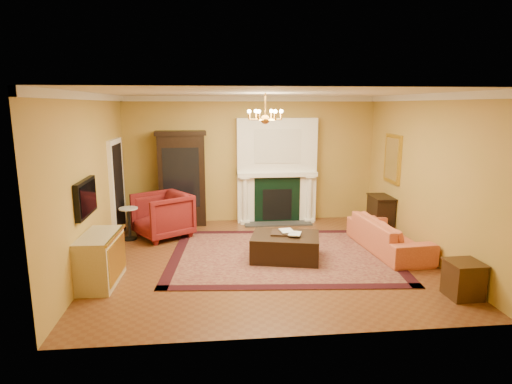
{
  "coord_description": "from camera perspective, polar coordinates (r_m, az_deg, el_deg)",
  "views": [
    {
      "loc": [
        -0.93,
        -7.48,
        2.8
      ],
      "look_at": [
        -0.13,
        0.3,
        1.2
      ],
      "focal_mm": 30.0,
      "sensor_mm": 36.0,
      "label": 1
    }
  ],
  "objects": [
    {
      "name": "fireplace",
      "position": [
        10.3,
        2.75,
        2.56
      ],
      "size": [
        1.9,
        0.7,
        2.5
      ],
      "color": "white",
      "rests_on": "wall_back"
    },
    {
      "name": "pedestal_table",
      "position": [
        9.38,
        -16.58,
        -3.76
      ],
      "size": [
        0.39,
        0.39,
        0.69
      ],
      "color": "black",
      "rests_on": "floor"
    },
    {
      "name": "wall_back",
      "position": [
        10.37,
        -0.68,
        4.34
      ],
      "size": [
        6.0,
        0.02,
        3.0
      ],
      "primitive_type": "cube",
      "color": "#BD9144",
      "rests_on": "floor"
    },
    {
      "name": "floor",
      "position": [
        8.05,
        1.16,
        -8.9
      ],
      "size": [
        6.0,
        5.5,
        0.02
      ],
      "primitive_type": "cube",
      "color": "brown",
      "rests_on": "ground"
    },
    {
      "name": "end_table",
      "position": [
        7.12,
        25.93,
        -10.55
      ],
      "size": [
        0.46,
        0.46,
        0.52
      ],
      "primitive_type": "cube",
      "rotation": [
        0.0,
        0.0,
        0.02
      ],
      "color": "#391E0F",
      "rests_on": "floor"
    },
    {
      "name": "china_cabinet",
      "position": [
        10.15,
        -9.84,
        1.5
      ],
      "size": [
        1.09,
        0.54,
        2.12
      ],
      "primitive_type": "cube",
      "rotation": [
        0.0,
        0.0,
        0.06
      ],
      "color": "black",
      "rests_on": "floor"
    },
    {
      "name": "wall_right",
      "position": [
        8.56,
        21.65,
        1.98
      ],
      "size": [
        0.02,
        5.5,
        3.0
      ],
      "primitive_type": "cube",
      "color": "#BD9144",
      "rests_on": "floor"
    },
    {
      "name": "ottoman_tray",
      "position": [
        7.93,
        3.8,
        -5.48
      ],
      "size": [
        0.55,
        0.47,
        0.03
      ],
      "primitive_type": "cube",
      "rotation": [
        0.0,
        0.0,
        -0.23
      ],
      "color": "black",
      "rests_on": "leather_ottoman"
    },
    {
      "name": "doorway",
      "position": [
        9.56,
        -17.98,
        0.4
      ],
      "size": [
        0.08,
        1.05,
        2.1
      ],
      "color": "white",
      "rests_on": "wall_left"
    },
    {
      "name": "book_b",
      "position": [
        7.78,
        4.44,
        -4.58
      ],
      "size": [
        0.21,
        0.09,
        0.29
      ],
      "primitive_type": "imported",
      "rotation": [
        0.0,
        0.0,
        -0.33
      ],
      "color": "gray",
      "rests_on": "ottoman_tray"
    },
    {
      "name": "topiary_right",
      "position": [
        10.31,
        5.69,
        3.92
      ],
      "size": [
        0.14,
        0.14,
        0.39
      ],
      "color": "tan",
      "rests_on": "fireplace"
    },
    {
      "name": "gilt_mirror",
      "position": [
        9.77,
        17.74,
        4.23
      ],
      "size": [
        0.06,
        0.76,
        1.05
      ],
      "color": "gold",
      "rests_on": "wall_right"
    },
    {
      "name": "oriental_rug",
      "position": [
        8.21,
        3.52,
        -8.36
      ],
      "size": [
        4.43,
        3.47,
        0.02
      ],
      "primitive_type": "cube",
      "rotation": [
        0.0,
        0.0,
        -0.08
      ],
      "color": "#3F0D18",
      "rests_on": "floor"
    },
    {
      "name": "ceiling",
      "position": [
        7.54,
        1.25,
        13.13
      ],
      "size": [
        6.0,
        5.5,
        0.02
      ],
      "primitive_type": "cube",
      "color": "silver",
      "rests_on": "wall_back"
    },
    {
      "name": "chandelier",
      "position": [
        7.54,
        1.24,
        10.08
      ],
      "size": [
        0.63,
        0.55,
        0.53
      ],
      "color": "gold",
      "rests_on": "ceiling"
    },
    {
      "name": "crown_molding",
      "position": [
        8.49,
        0.43,
        12.49
      ],
      "size": [
        6.0,
        5.5,
        0.12
      ],
      "color": "silver",
      "rests_on": "ceiling"
    },
    {
      "name": "commode",
      "position": [
        7.27,
        -20.06,
        -8.41
      ],
      "size": [
        0.56,
        1.11,
        0.81
      ],
      "primitive_type": "cube",
      "rotation": [
        0.0,
        0.0,
        -0.04
      ],
      "color": "#C5B390",
      "rests_on": "floor"
    },
    {
      "name": "wall_left",
      "position": [
        7.87,
        -21.1,
        1.26
      ],
      "size": [
        0.02,
        5.5,
        3.0
      ],
      "primitive_type": "cube",
      "color": "#BD9144",
      "rests_on": "floor"
    },
    {
      "name": "wall_front",
      "position": [
        4.98,
        5.11,
        -3.63
      ],
      "size": [
        6.0,
        0.02,
        3.0
      ],
      "primitive_type": "cube",
      "color": "#BD9144",
      "rests_on": "floor"
    },
    {
      "name": "wingback_armchair",
      "position": [
        9.36,
        -12.37,
        -2.77
      ],
      "size": [
        1.37,
        1.39,
        1.06
      ],
      "primitive_type": "imported",
      "rotation": [
        0.0,
        0.0,
        -0.99
      ],
      "color": "maroon",
      "rests_on": "floor"
    },
    {
      "name": "leather_ottoman",
      "position": [
        7.93,
        3.93,
        -7.3
      ],
      "size": [
        1.38,
        1.13,
        0.45
      ],
      "primitive_type": "cube",
      "rotation": [
        0.0,
        0.0,
        -0.23
      ],
      "color": "black",
      "rests_on": "oriental_rug"
    },
    {
      "name": "tv_panel",
      "position": [
        7.31,
        -21.74,
        -0.73
      ],
      "size": [
        0.09,
        0.95,
        0.58
      ],
      "color": "black",
      "rests_on": "wall_left"
    },
    {
      "name": "book_a",
      "position": [
        7.87,
        3.32,
        -4.28
      ],
      "size": [
        0.23,
        0.06,
        0.31
      ],
      "primitive_type": "imported",
      "rotation": [
        0.0,
        0.0,
        0.12
      ],
      "color": "gray",
      "rests_on": "ottoman_tray"
    },
    {
      "name": "coral_sofa",
      "position": [
        8.72,
        17.25,
        -4.87
      ],
      "size": [
        0.79,
        2.17,
        0.83
      ],
      "primitive_type": "imported",
      "rotation": [
        0.0,
        0.0,
        1.65
      ],
      "color": "#D76B44",
      "rests_on": "floor"
    },
    {
      "name": "console_table",
      "position": [
        9.95,
        16.24,
        -2.92
      ],
      "size": [
        0.43,
        0.72,
        0.79
      ],
      "primitive_type": "cube",
      "rotation": [
        0.0,
        0.0,
        -0.04
      ],
      "color": "black",
      "rests_on": "floor"
    },
    {
      "name": "topiary_left",
      "position": [
        10.13,
        -1.22,
        3.87
      ],
      "size": [
        0.15,
        0.15,
        0.39
      ],
      "color": "tan",
      "rests_on": "fireplace"
    }
  ]
}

